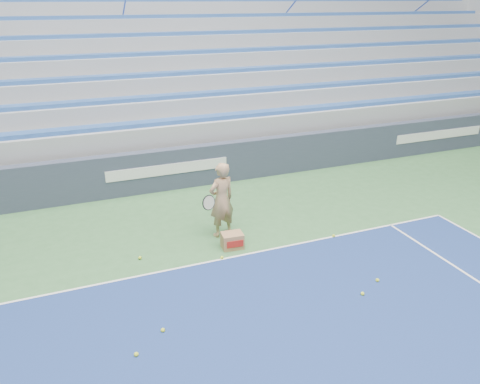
% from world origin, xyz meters
% --- Properties ---
extents(sponsor_barrier, '(30.00, 0.32, 1.10)m').
position_xyz_m(sponsor_barrier, '(0.00, 15.88, 0.55)').
color(sponsor_barrier, '#343C50').
rests_on(sponsor_barrier, ground).
extents(bleachers, '(31.00, 9.15, 7.30)m').
position_xyz_m(bleachers, '(0.00, 21.60, 2.36)').
color(bleachers, '#999CA1').
rests_on(bleachers, ground).
extents(tennis_player, '(0.95, 0.89, 1.64)m').
position_xyz_m(tennis_player, '(0.45, 12.86, 0.82)').
color(tennis_player, tan).
rests_on(tennis_player, ground).
extents(ball_box, '(0.45, 0.36, 0.32)m').
position_xyz_m(ball_box, '(0.46, 12.27, 0.16)').
color(ball_box, '#9D724C').
rests_on(ball_box, ground).
extents(tennis_ball_0, '(0.07, 0.07, 0.07)m').
position_xyz_m(tennis_ball_0, '(2.62, 11.88, 0.03)').
color(tennis_ball_0, '#D2E62F').
rests_on(tennis_ball_0, ground).
extents(tennis_ball_1, '(0.07, 0.07, 0.07)m').
position_xyz_m(tennis_ball_1, '(-1.46, 10.21, 0.03)').
color(tennis_ball_1, '#D2E62F').
rests_on(tennis_ball_1, ground).
extents(tennis_ball_2, '(0.07, 0.07, 0.07)m').
position_xyz_m(tennis_ball_2, '(-1.93, 9.83, 0.03)').
color(tennis_ball_2, '#D2E62F').
rests_on(tennis_ball_2, ground).
extents(tennis_ball_3, '(0.07, 0.07, 0.07)m').
position_xyz_m(tennis_ball_3, '(1.94, 9.88, 0.03)').
color(tennis_ball_3, '#D2E62F').
rests_on(tennis_ball_3, ground).
extents(tennis_ball_4, '(0.07, 0.07, 0.07)m').
position_xyz_m(tennis_ball_4, '(-1.38, 12.50, 0.03)').
color(tennis_ball_4, '#D2E62F').
rests_on(tennis_ball_4, ground).
extents(tennis_ball_5, '(0.07, 0.07, 0.07)m').
position_xyz_m(tennis_ball_5, '(0.10, 11.91, 0.03)').
color(tennis_ball_5, '#D2E62F').
rests_on(tennis_ball_5, ground).
extents(tennis_ball_6, '(0.07, 0.07, 0.07)m').
position_xyz_m(tennis_ball_6, '(2.43, 10.13, 0.03)').
color(tennis_ball_6, '#D2E62F').
rests_on(tennis_ball_6, ground).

